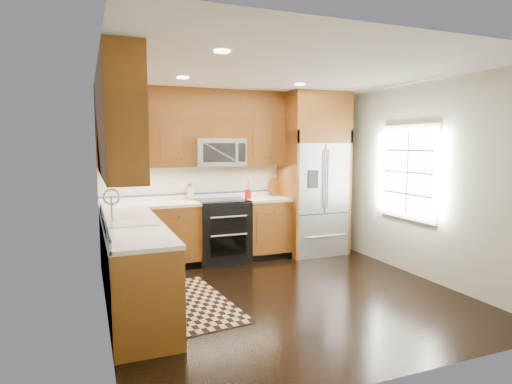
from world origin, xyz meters
name	(u,v)px	position (x,y,z in m)	size (l,w,h in m)	color
ground	(284,294)	(0.00, 0.00, 0.00)	(4.00, 4.00, 0.00)	black
wall_back	(231,175)	(0.00, 2.00, 1.30)	(4.00, 0.02, 2.60)	beige
wall_left	(103,193)	(-2.00, 0.00, 1.30)	(0.02, 4.00, 2.60)	beige
wall_right	(420,181)	(2.00, 0.00, 1.30)	(0.02, 4.00, 2.60)	beige
window	(408,172)	(1.98, 0.20, 1.40)	(0.04, 1.10, 1.30)	white
base_cabinets	(167,249)	(-1.23, 0.90, 0.45)	(2.85, 3.00, 0.90)	#8E571B
countertop	(175,211)	(-1.09, 1.01, 0.92)	(2.86, 3.01, 0.04)	white
upper_cabinets	(167,125)	(-1.15, 1.09, 2.02)	(2.85, 3.00, 1.15)	brown
range	(222,231)	(-0.25, 1.67, 0.47)	(0.76, 0.67, 0.95)	black
microwave	(219,152)	(-0.25, 1.80, 1.66)	(0.76, 0.40, 0.42)	#B2B2B7
refrigerator	(314,174)	(1.30, 1.63, 1.30)	(0.98, 0.75, 2.60)	#B2B2B7
sink_faucet	(129,218)	(-1.73, 0.23, 0.99)	(0.54, 0.44, 0.37)	#B2B2B7
rug	(183,304)	(-1.20, 0.11, 0.01)	(0.99, 1.65, 0.01)	black
knife_block	(190,193)	(-0.69, 1.90, 1.04)	(0.09, 0.13, 0.25)	#A58650
utensil_crock	(248,192)	(0.19, 1.71, 1.04)	(0.14, 0.14, 0.30)	maroon
cutting_board	(276,195)	(0.75, 1.89, 0.95)	(0.30, 0.30, 0.02)	brown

